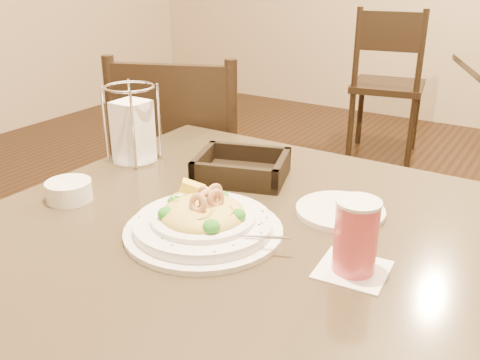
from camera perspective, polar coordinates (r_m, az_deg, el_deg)
The scene contains 9 objects.
main_table at distance 1.09m, azimuth -0.58°, elevation -15.82°, with size 0.90×0.90×0.74m.
dining_chair_near at distance 1.79m, azimuth -5.78°, elevation -0.16°, with size 0.55×0.55×0.93m.
dining_chair_far at distance 3.43m, azimuth 15.47°, elevation 10.24°, with size 0.49×0.49×0.93m.
pasta_bowl at distance 0.92m, azimuth -3.94°, elevation -4.34°, with size 0.30×0.28×0.09m.
drink_glass at distance 0.82m, azimuth 12.25°, elevation -5.96°, with size 0.11×0.11×0.12m.
bread_basket at distance 1.16m, azimuth 0.18°, elevation 1.15°, with size 0.23×0.20×0.05m.
napkin_caddy at distance 1.26m, azimuth -11.37°, elevation 5.36°, with size 0.11×0.11×0.18m.
side_plate at distance 1.02m, azimuth 10.65°, elevation -3.25°, with size 0.17×0.17×0.01m, color white.
butter_ramekin at distance 1.10m, azimuth -17.78°, elevation -1.10°, with size 0.09×0.09×0.04m, color white.
Camera 1 is at (0.46, -0.72, 1.19)m, focal length 40.00 mm.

